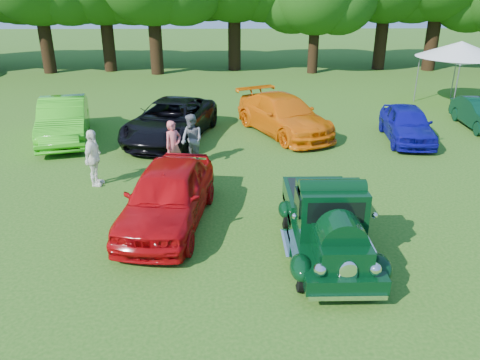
{
  "coord_description": "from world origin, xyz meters",
  "views": [
    {
      "loc": [
        -0.71,
        -10.17,
        5.91
      ],
      "look_at": [
        -0.47,
        1.28,
        1.1
      ],
      "focal_mm": 35.0,
      "sensor_mm": 36.0,
      "label": 1
    }
  ],
  "objects_px": {
    "spectator_grey": "(192,140)",
    "back_car_orange": "(284,115)",
    "back_car_lime": "(64,120)",
    "spectator_white": "(93,158)",
    "hero_pickup": "(327,223)",
    "back_car_black": "(171,120)",
    "canopy_tent": "(461,50)",
    "red_convertible": "(168,195)",
    "spectator_pink": "(173,146)",
    "back_car_blue": "(407,124)"
  },
  "relations": [
    {
      "from": "red_convertible",
      "to": "back_car_black",
      "type": "height_order",
      "value": "red_convertible"
    },
    {
      "from": "hero_pickup",
      "to": "back_car_black",
      "type": "relative_size",
      "value": 0.79
    },
    {
      "from": "back_car_black",
      "to": "back_car_orange",
      "type": "height_order",
      "value": "back_car_orange"
    },
    {
      "from": "spectator_white",
      "to": "back_car_lime",
      "type": "bearing_deg",
      "value": 33.67
    },
    {
      "from": "back_car_orange",
      "to": "canopy_tent",
      "type": "xyz_separation_m",
      "value": [
        9.48,
        5.01,
        2.02
      ]
    },
    {
      "from": "back_car_lime",
      "to": "back_car_black",
      "type": "height_order",
      "value": "back_car_lime"
    },
    {
      "from": "spectator_pink",
      "to": "red_convertible",
      "type": "bearing_deg",
      "value": -128.08
    },
    {
      "from": "spectator_pink",
      "to": "spectator_grey",
      "type": "height_order",
      "value": "spectator_grey"
    },
    {
      "from": "spectator_grey",
      "to": "back_car_orange",
      "type": "bearing_deg",
      "value": 93.52
    },
    {
      "from": "back_car_black",
      "to": "back_car_orange",
      "type": "bearing_deg",
      "value": 22.09
    },
    {
      "from": "spectator_white",
      "to": "spectator_pink",
      "type": "bearing_deg",
      "value": -55.71
    },
    {
      "from": "hero_pickup",
      "to": "spectator_grey",
      "type": "xyz_separation_m",
      "value": [
        -3.59,
        5.97,
        0.13
      ]
    },
    {
      "from": "back_car_orange",
      "to": "spectator_grey",
      "type": "bearing_deg",
      "value": -160.32
    },
    {
      "from": "back_car_lime",
      "to": "canopy_tent",
      "type": "distance_m",
      "value": 19.45
    },
    {
      "from": "spectator_pink",
      "to": "canopy_tent",
      "type": "height_order",
      "value": "canopy_tent"
    },
    {
      "from": "back_car_orange",
      "to": "back_car_lime",
      "type": "bearing_deg",
      "value": 159.14
    },
    {
      "from": "spectator_pink",
      "to": "back_car_orange",
      "type": "bearing_deg",
      "value": 3.0
    },
    {
      "from": "back_car_orange",
      "to": "back_car_black",
      "type": "bearing_deg",
      "value": 163.09
    },
    {
      "from": "red_convertible",
      "to": "back_car_black",
      "type": "xyz_separation_m",
      "value": [
        -0.78,
        7.38,
        -0.02
      ]
    },
    {
      "from": "back_car_lime",
      "to": "spectator_pink",
      "type": "height_order",
      "value": "spectator_pink"
    },
    {
      "from": "red_convertible",
      "to": "back_car_lime",
      "type": "height_order",
      "value": "back_car_lime"
    },
    {
      "from": "red_convertible",
      "to": "back_car_orange",
      "type": "bearing_deg",
      "value": 71.64
    },
    {
      "from": "back_car_blue",
      "to": "hero_pickup",
      "type": "bearing_deg",
      "value": -113.52
    },
    {
      "from": "back_car_black",
      "to": "canopy_tent",
      "type": "distance_m",
      "value": 15.41
    },
    {
      "from": "back_car_lime",
      "to": "canopy_tent",
      "type": "relative_size",
      "value": 0.9
    },
    {
      "from": "back_car_black",
      "to": "canopy_tent",
      "type": "bearing_deg",
      "value": 35.52
    },
    {
      "from": "back_car_black",
      "to": "spectator_grey",
      "type": "distance_m",
      "value": 3.11
    },
    {
      "from": "spectator_grey",
      "to": "back_car_blue",
      "type": "bearing_deg",
      "value": 65.01
    },
    {
      "from": "red_convertible",
      "to": "back_car_blue",
      "type": "bearing_deg",
      "value": 45.95
    },
    {
      "from": "back_car_blue",
      "to": "spectator_pink",
      "type": "xyz_separation_m",
      "value": [
        -9.06,
        -3.11,
        0.16
      ]
    },
    {
      "from": "canopy_tent",
      "to": "back_car_lime",
      "type": "bearing_deg",
      "value": -162.8
    },
    {
      "from": "back_car_orange",
      "to": "spectator_pink",
      "type": "xyz_separation_m",
      "value": [
        -4.18,
        -4.21,
        0.07
      ]
    },
    {
      "from": "back_car_orange",
      "to": "spectator_white",
      "type": "bearing_deg",
      "value": -165.52
    },
    {
      "from": "red_convertible",
      "to": "spectator_pink",
      "type": "distance_m",
      "value": 3.88
    },
    {
      "from": "back_car_blue",
      "to": "red_convertible",
      "type": "bearing_deg",
      "value": -135.12
    },
    {
      "from": "red_convertible",
      "to": "back_car_blue",
      "type": "relative_size",
      "value": 1.15
    },
    {
      "from": "canopy_tent",
      "to": "back_car_orange",
      "type": "bearing_deg",
      "value": -152.17
    },
    {
      "from": "back_car_black",
      "to": "spectator_pink",
      "type": "xyz_separation_m",
      "value": [
        0.5,
        -3.5,
        0.07
      ]
    },
    {
      "from": "hero_pickup",
      "to": "back_car_black",
      "type": "xyz_separation_m",
      "value": [
        -4.68,
        8.88,
        0.03
      ]
    },
    {
      "from": "spectator_grey",
      "to": "spectator_white",
      "type": "distance_m",
      "value": 3.46
    },
    {
      "from": "hero_pickup",
      "to": "back_car_orange",
      "type": "bearing_deg",
      "value": 89.94
    },
    {
      "from": "spectator_white",
      "to": "canopy_tent",
      "type": "xyz_separation_m",
      "value": [
        16.01,
        10.47,
        1.91
      ]
    },
    {
      "from": "spectator_pink",
      "to": "spectator_white",
      "type": "xyz_separation_m",
      "value": [
        -2.35,
        -1.25,
        0.04
      ]
    },
    {
      "from": "back_car_orange",
      "to": "canopy_tent",
      "type": "distance_m",
      "value": 10.91
    },
    {
      "from": "back_car_lime",
      "to": "spectator_white",
      "type": "relative_size",
      "value": 2.81
    },
    {
      "from": "spectator_grey",
      "to": "spectator_white",
      "type": "relative_size",
      "value": 0.99
    },
    {
      "from": "back_car_lime",
      "to": "spectator_white",
      "type": "xyz_separation_m",
      "value": [
        2.47,
        -4.74,
        0.07
      ]
    },
    {
      "from": "back_car_orange",
      "to": "back_car_blue",
      "type": "xyz_separation_m",
      "value": [
        4.88,
        -1.09,
        -0.09
      ]
    },
    {
      "from": "back_car_black",
      "to": "spectator_pink",
      "type": "relative_size",
      "value": 3.29
    },
    {
      "from": "red_convertible",
      "to": "hero_pickup",
      "type": "bearing_deg",
      "value": -13.68
    }
  ]
}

